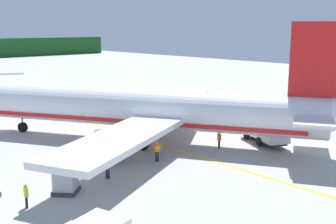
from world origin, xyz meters
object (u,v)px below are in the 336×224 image
service_truck_fuel (265,129)px  crew_loader_right (157,150)px  crew_supervisor (219,139)px  airliner_foreground (143,109)px  cargo_container_near (66,180)px  crew_marshaller (26,194)px  crew_loader_left (107,166)px

service_truck_fuel → crew_loader_right: size_ratio=3.52×
crew_supervisor → airliner_foreground: bearing=120.8°
cargo_container_near → crew_loader_right: bearing=5.9°
service_truck_fuel → cargo_container_near: 21.23m
airliner_foreground → service_truck_fuel: 12.33m
cargo_container_near → crew_supervisor: 16.29m
crew_marshaller → crew_loader_right: size_ratio=0.91×
crew_marshaller → airliner_foreground: bearing=24.4°
airliner_foreground → service_truck_fuel: airliner_foreground is taller
crew_marshaller → crew_supervisor: (19.36, 0.38, 0.01)m
airliner_foreground → crew_loader_left: (-8.60, -6.17, -2.35)m
cargo_container_near → crew_supervisor: size_ratio=1.42×
airliner_foreground → crew_marshaller: size_ratio=23.25×
airliner_foreground → service_truck_fuel: (8.79, -8.43, -1.96)m
cargo_container_near → crew_loader_left: bearing=5.4°
cargo_container_near → crew_loader_right: size_ratio=1.31×
cargo_container_near → crew_loader_left: (3.75, 0.35, 0.06)m
crew_loader_right → service_truck_fuel: bearing=-13.6°
service_truck_fuel → crew_marshaller: size_ratio=3.85×
crew_loader_left → airliner_foreground: bearing=35.7°
cargo_container_near → crew_supervisor: cargo_container_near is taller
crew_marshaller → crew_supervisor: size_ratio=0.99×
service_truck_fuel → crew_loader_right: (-11.84, 2.86, -0.38)m
service_truck_fuel → crew_loader_left: 17.54m
cargo_container_near → airliner_foreground: bearing=27.9°
crew_loader_left → crew_loader_right: crew_loader_right is taller
cargo_container_near → service_truck_fuel: bearing=-5.1°
crew_supervisor → crew_loader_left: bearing=178.0°
airliner_foreground → crew_loader_right: (-3.06, -5.57, -2.34)m
crew_marshaller → crew_loader_left: (6.82, 0.81, 0.09)m
crew_marshaller → crew_loader_right: 12.44m
cargo_container_near → crew_loader_right: cargo_container_near is taller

